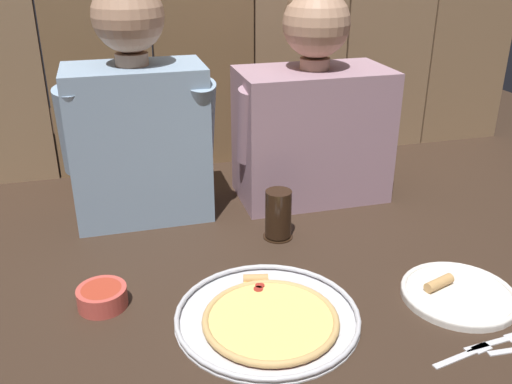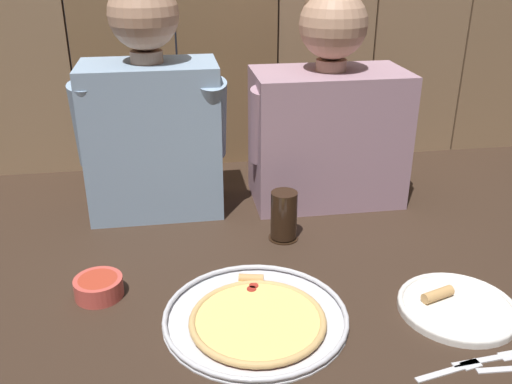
# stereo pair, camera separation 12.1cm
# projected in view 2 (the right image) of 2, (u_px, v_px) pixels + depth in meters

# --- Properties ---
(ground_plane) EXTENTS (3.20, 3.20, 0.00)m
(ground_plane) POSITION_uv_depth(u_px,v_px,m) (270.00, 287.00, 1.20)
(ground_plane) COLOR #332319
(pizza_tray) EXTENTS (0.36, 0.36, 0.03)m
(pizza_tray) POSITION_uv_depth(u_px,v_px,m) (256.00, 317.00, 1.08)
(pizza_tray) COLOR silver
(pizza_tray) RESTS_ON ground
(dinner_plate) EXTENTS (0.23, 0.23, 0.03)m
(dinner_plate) POSITION_uv_depth(u_px,v_px,m) (457.00, 307.00, 1.12)
(dinner_plate) COLOR white
(dinner_plate) RESTS_ON ground
(drinking_glass) EXTENTS (0.07, 0.07, 0.13)m
(drinking_glass) POSITION_uv_depth(u_px,v_px,m) (284.00, 216.00, 1.37)
(drinking_glass) COLOR black
(drinking_glass) RESTS_ON ground
(dipping_bowl) EXTENTS (0.10, 0.10, 0.04)m
(dipping_bowl) POSITION_uv_depth(u_px,v_px,m) (99.00, 286.00, 1.16)
(dipping_bowl) COLOR #CC4C42
(dipping_bowl) RESTS_ON ground
(table_fork) EXTENTS (0.13, 0.04, 0.01)m
(table_fork) POSITION_uv_depth(u_px,v_px,m) (452.00, 370.00, 0.96)
(table_fork) COLOR silver
(table_fork) RESTS_ON ground
(table_knife) EXTENTS (0.16, 0.03, 0.01)m
(table_knife) POSITION_uv_depth(u_px,v_px,m) (493.00, 358.00, 0.99)
(table_knife) COLOR silver
(table_knife) RESTS_ON ground
(diner_left) EXTENTS (0.38, 0.21, 0.61)m
(diner_left) POSITION_uv_depth(u_px,v_px,m) (151.00, 111.00, 1.43)
(diner_left) COLOR #849EB7
(diner_left) RESTS_ON ground
(diner_right) EXTENTS (0.44, 0.23, 0.58)m
(diner_right) POSITION_uv_depth(u_px,v_px,m) (329.00, 113.00, 1.51)
(diner_right) COLOR gray
(diner_right) RESTS_ON ground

